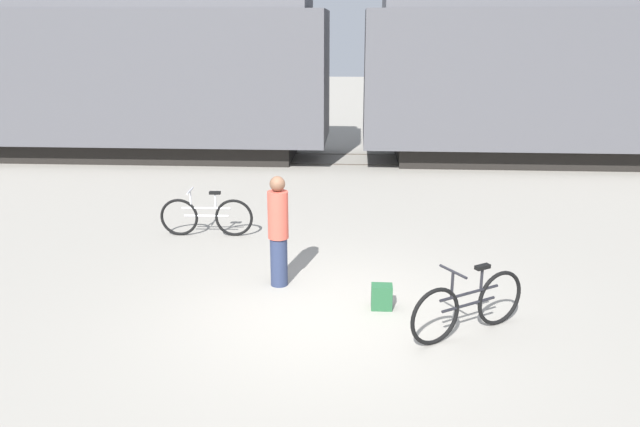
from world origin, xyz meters
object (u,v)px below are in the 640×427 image
bicycle_black (469,305)px  person_in_red (278,231)px  backpack (382,297)px  bicycle_silver (206,216)px  freight_train (346,55)px

bicycle_black → person_in_red: (-2.50, 1.38, 0.45)m
person_in_red → backpack: bearing=-166.9°
person_in_red → backpack: 1.77m
bicycle_silver → bicycle_black: 5.39m
bicycle_silver → bicycle_black: bicycle_black is taller
freight_train → bicycle_silver: 7.70m
freight_train → backpack: size_ratio=73.56×
freight_train → bicycle_silver: bearing=-108.7°
bicycle_silver → person_in_red: 2.71m
bicycle_black → person_in_red: 2.89m
backpack → bicycle_silver: bearing=136.8°
bicycle_black → backpack: bearing=147.3°
bicycle_silver → backpack: bicycle_silver is taller
freight_train → bicycle_black: freight_train is taller
bicycle_silver → bicycle_black: size_ratio=1.12×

